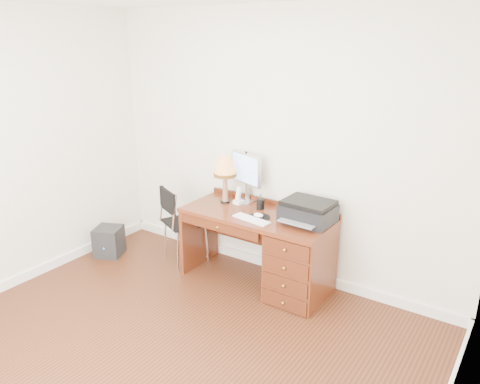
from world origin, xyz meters
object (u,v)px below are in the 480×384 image
Objects in this scene: monitor at (245,171)px; printer at (308,211)px; leg_lamp at (225,170)px; desk at (285,252)px; phone at (239,199)px; equipment_box at (109,241)px; chair at (181,218)px.

printer is at bearing 7.96° from monitor.
printer is at bearing 0.02° from leg_lamp.
desk is 0.75m from phone.
monitor is at bearing 171.48° from printer.
equipment_box is at bearing -136.14° from monitor.
leg_lamp reaches higher than equipment_box.
monitor reaches higher than printer.
printer is 1.00× the size of leg_lamp.
chair is at bearing -2.80° from equipment_box.
desk is at bearing -2.22° from monitor.
monitor reaches higher than chair.
monitor is 0.22m from leg_lamp.
equipment_box is (-1.42, -0.55, -0.64)m from phone.
phone is 0.71m from chair.
chair is (-0.47, -0.18, -0.58)m from leg_lamp.
leg_lamp is at bearing -177.45° from printer.
phone is (-0.01, -0.11, -0.27)m from monitor.
monitor reaches higher than leg_lamp.
monitor is at bearing -0.13° from equipment_box.
leg_lamp is 1.67m from equipment_box.
monitor is at bearing 158.77° from desk.
desk is at bearing -3.42° from phone.
desk is at bearing -152.97° from printer.
leg_lamp reaches higher than printer.
phone reaches higher than desk.
leg_lamp is 0.33m from phone.
desk is 0.94m from monitor.
monitor reaches higher than equipment_box.
equipment_box is at bearing -164.70° from printer.
printer is at bearing 24.50° from desk.
monitor is 0.89m from chair.
leg_lamp reaches higher than desk.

